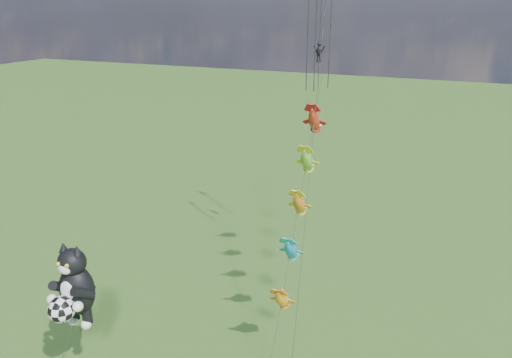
% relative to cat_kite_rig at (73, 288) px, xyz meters
% --- Properties ---
extents(cat_kite_rig, '(2.70, 4.19, 10.17)m').
position_rel_cat_kite_rig_xyz_m(cat_kite_rig, '(0.00, 0.00, 0.00)').
color(cat_kite_rig, brown).
rests_on(cat_kite_rig, ground).
extents(fish_windsock_rig, '(2.07, 15.89, 17.70)m').
position_rel_cat_kite_rig_xyz_m(fish_windsock_rig, '(9.94, 11.46, 2.54)').
color(fish_windsock_rig, brown).
rests_on(fish_windsock_rig, ground).
extents(parafoil_rig, '(4.12, 17.19, 26.32)m').
position_rel_cat_kite_rig_xyz_m(parafoil_rig, '(9.02, 18.04, 13.01)').
color(parafoil_rig, brown).
rests_on(parafoil_rig, ground).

